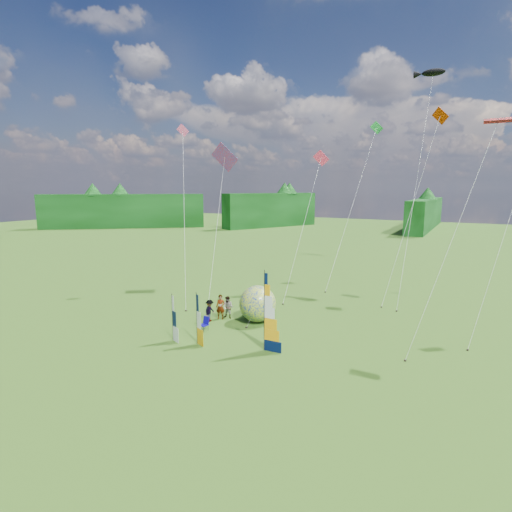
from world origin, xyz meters
The scene contains 19 objects.
ground centered at (0.00, 0.00, 0.00)m, with size 220.00×220.00×0.00m, color #375716.
treeline_ring centered at (0.00, 0.00, 4.00)m, with size 210.00×210.00×8.00m, color #195E1E, non-canonical shape.
feather_banner_main centered at (0.60, 2.17, 2.44)m, with size 1.32×0.10×4.88m, color #041136, non-canonical shape.
side_banner_left centered at (-3.63, 0.97, 1.65)m, with size 0.92×0.10×3.29m, color orange, non-canonical shape.
side_banner_far centered at (-5.38, 0.67, 1.53)m, with size 0.91×0.10×3.05m, color white, non-canonical shape.
bol_inflatable centered at (-2.35, 6.66, 1.38)m, with size 2.75×2.75×2.75m, color navy.
spectator_a centered at (-5.10, 5.80, 0.95)m, with size 0.69×0.45×1.90m, color #66594C.
spectator_b centered at (-4.70, 6.23, 0.86)m, with size 0.84×0.41×1.72m, color #66594C.
spectator_c centered at (-5.51, 4.95, 0.83)m, with size 1.08×0.40×1.67m, color #66594C.
spectator_d centered at (-3.32, 7.87, 0.91)m, with size 1.06×0.43×1.82m, color #66594C.
camp_chair centered at (-4.67, 3.07, 0.50)m, with size 0.58×0.58×1.00m, color #0A0477, non-canonical shape.
kite_whale centered at (6.39, 20.42, 11.26)m, with size 2.95×15.06×22.52m, color black, non-canonical shape.
kite_rainbow_delta centered at (-9.86, 12.39, 7.73)m, with size 8.44×13.02×15.47m, color red, non-canonical shape.
kite_parafoil centered at (10.28, 7.40, 7.69)m, with size 6.67×8.43×15.38m, color red, non-canonical shape.
small_kite_red centered at (-2.47, 15.49, 7.03)m, with size 2.81×10.49×14.05m, color #F6335A, non-canonical shape.
small_kite_orange centered at (6.39, 18.48, 8.79)m, with size 5.39×9.98×17.57m, color #DF3300, non-canonical shape.
small_kite_yellow centered at (12.84, 11.23, 6.47)m, with size 4.88×8.40×12.93m, color #ECFF14, non-canonical shape.
small_kite_pink centered at (-11.39, 9.50, 8.19)m, with size 7.48×9.00×16.39m, color #FC518C, non-canonical shape.
small_kite_green centered at (-0.01, 22.90, 8.86)m, with size 3.85×13.85×17.73m, color green, non-canonical shape.
Camera 1 is at (11.53, -18.43, 9.90)m, focal length 28.00 mm.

